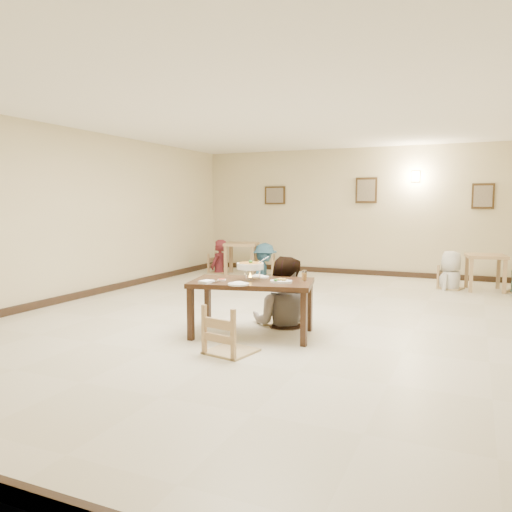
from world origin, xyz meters
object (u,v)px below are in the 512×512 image
at_px(curry_warmer, 250,266).
at_px(bg_diner_a, 219,240).
at_px(chair_near, 231,307).
at_px(bg_chair_ll, 219,255).
at_px(drink_glass, 304,276).
at_px(bg_chair_lr, 264,256).
at_px(bg_chair_rl, 451,267).
at_px(bg_table_right, 486,261).
at_px(bg_table_left, 242,249).
at_px(bg_diner_b, 265,243).
at_px(main_table, 252,287).
at_px(main_diner, 284,256).
at_px(bg_diner_c, 452,251).
at_px(chair_far, 282,291).

height_order(curry_warmer, bg_diner_a, bg_diner_a).
xyz_separation_m(chair_near, bg_chair_ll, (-3.21, 5.77, -0.08)).
bearing_deg(drink_glass, bg_chair_ll, 128.32).
xyz_separation_m(bg_chair_lr, bg_chair_rl, (4.06, -0.09, -0.03)).
relative_size(curry_warmer, bg_table_right, 0.48).
height_order(curry_warmer, bg_table_left, curry_warmer).
xyz_separation_m(chair_near, bg_diner_b, (-1.96, 5.67, 0.25)).
relative_size(curry_warmer, bg_chair_lr, 0.40).
bearing_deg(bg_table_left, bg_table_right, -1.02).
height_order(bg_chair_lr, bg_chair_rl, bg_chair_lr).
xyz_separation_m(main_table, bg_table_right, (2.80, 4.88, -0.06)).
distance_m(chair_near, drink_glass, 1.19).
relative_size(main_diner, drink_glass, 14.55).
bearing_deg(curry_warmer, bg_table_left, 116.49).
bearing_deg(drink_glass, main_diner, 135.10).
bearing_deg(bg_chair_rl, curry_warmer, 172.91).
bearing_deg(drink_glass, bg_diner_b, 118.24).
height_order(bg_chair_ll, bg_chair_rl, bg_chair_ll).
height_order(bg_chair_ll, bg_diner_a, bg_diner_a).
bearing_deg(bg_diner_c, bg_chair_rl, 21.67).
distance_m(drink_glass, bg_chair_lr, 5.26).
distance_m(bg_diner_a, bg_diner_c, 5.31).
xyz_separation_m(bg_table_left, bg_diner_c, (4.68, -0.17, 0.14)).
height_order(chair_far, drink_glass, chair_far).
bearing_deg(main_table, bg_diner_b, 98.34).
relative_size(drink_glass, bg_table_left, 0.14).
bearing_deg(curry_warmer, main_table, -30.79).
bearing_deg(bg_diner_a, bg_table_right, 89.80).
height_order(drink_glass, bg_diner_b, bg_diner_b).
xyz_separation_m(chair_near, bg_table_left, (-2.59, 5.75, 0.10)).
bearing_deg(curry_warmer, bg_diner_c, 65.16).
bearing_deg(curry_warmer, chair_near, -81.38).
distance_m(chair_near, main_diner, 1.55).
xyz_separation_m(bg_chair_lr, bg_diner_b, (0.00, 0.00, 0.31)).
bearing_deg(main_diner, bg_diner_a, -57.41).
bearing_deg(bg_table_left, chair_far, -58.03).
bearing_deg(chair_far, bg_diner_c, 58.09).
height_order(chair_near, bg_chair_lr, chair_near).
xyz_separation_m(main_table, bg_chair_ll, (-3.13, 5.00, -0.18)).
distance_m(drink_glass, bg_table_right, 5.11).
bearing_deg(bg_table_right, bg_table_left, 178.98).
distance_m(main_table, drink_glass, 0.68).
xyz_separation_m(drink_glass, bg_table_right, (2.19, 4.61, -0.20)).
height_order(chair_far, bg_chair_ll, chair_far).
bearing_deg(main_table, bg_chair_ll, 109.41).
relative_size(bg_table_left, bg_diner_a, 0.57).
bearing_deg(bg_table_right, curry_warmer, -120.22).
bearing_deg(main_diner, bg_diner_c, -121.18).
height_order(chair_near, bg_diner_a, bg_diner_a).
height_order(curry_warmer, bg_chair_lr, curry_warmer).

